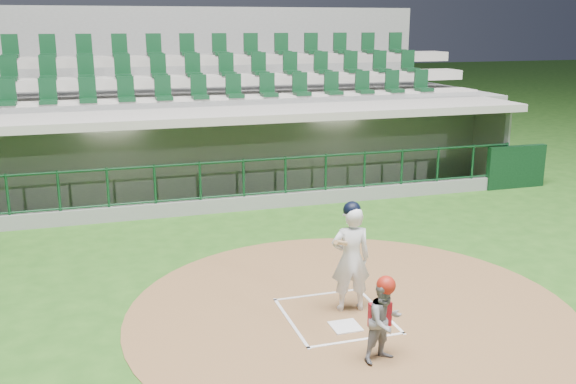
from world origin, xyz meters
The scene contains 8 objects.
ground centered at (0.00, 0.00, 0.00)m, with size 120.00×120.00×0.00m, color #234F16.
dirt_circle centered at (0.30, -0.20, 0.01)m, with size 7.20×7.20×0.01m, color brown.
home_plate centered at (0.00, -0.70, 0.02)m, with size 0.43×0.43×0.02m, color white.
batter_box_chalk centered at (0.00, -0.30, 0.02)m, with size 1.55×1.80×0.01m.
dugout_structure centered at (-0.04, 7.82, 0.96)m, with size 16.40×3.70×3.00m.
seating_deck centered at (0.00, 10.91, 1.42)m, with size 17.00×6.72×5.15m.
batter centered at (0.30, -0.13, 0.92)m, with size 0.88×0.89×1.81m.
catcher centered at (0.12, -1.76, 0.62)m, with size 0.66×0.57×1.23m.
Camera 1 is at (-3.46, -8.95, 4.48)m, focal length 40.00 mm.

